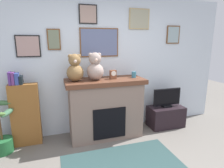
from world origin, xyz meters
TOP-DOWN VIEW (x-y plane):
  - back_wall at (-0.00, 2.00)m, footprint 5.20×0.15m
  - fireplace at (-0.03, 1.65)m, footprint 1.42×0.63m
  - bookshelf at (-1.41, 1.74)m, footprint 0.46×0.16m
  - potted_plant at (-1.77, 1.57)m, footprint 0.48×0.52m
  - tv_stand at (1.29, 1.64)m, footprint 0.73×0.40m
  - television at (1.29, 1.64)m, footprint 0.61×0.14m
  - area_rug at (-0.03, 0.69)m, footprint 1.73×1.01m
  - candle_jar at (0.53, 1.63)m, footprint 0.09×0.09m
  - mantel_clock at (0.12, 1.63)m, footprint 0.11×0.08m
  - teddy_bear_tan at (-0.56, 1.63)m, footprint 0.29×0.29m
  - teddy_bear_grey at (-0.21, 1.63)m, footprint 0.30×0.30m

SIDE VIEW (x-z plane):
  - area_rug at x=-0.03m, z-range 0.00..0.01m
  - tv_stand at x=1.29m, z-range 0.00..0.43m
  - potted_plant at x=-1.77m, z-range -0.09..0.74m
  - fireplace at x=-0.03m, z-range 0.01..1.10m
  - bookshelf at x=-1.41m, z-range -0.07..1.22m
  - television at x=1.29m, z-range 0.42..0.82m
  - candle_jar at x=0.53m, z-range 1.10..1.21m
  - mantel_clock at x=0.12m, z-range 1.10..1.26m
  - teddy_bear_tan at x=-0.56m, z-range 1.07..1.54m
  - back_wall at x=0.00m, z-range 0.01..2.61m
  - teddy_bear_grey at x=-0.21m, z-range 1.07..1.55m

